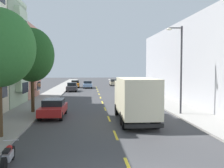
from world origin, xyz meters
The scene contains 14 objects.
ground_plane centered at (0.00, 30.00, 0.00)m, with size 160.00×160.00×0.00m, color #38383A.
sidewalk_left centered at (-7.10, 28.00, 0.07)m, with size 3.20×120.00×0.14m, color gray.
sidewalk_right centered at (7.10, 28.00, 0.07)m, with size 3.20×120.00×0.14m, color gray.
lane_centerline_dashes centered at (0.00, 24.50, 0.00)m, with size 0.14×47.20×0.01m.
street_tree_second centered at (-6.40, 15.00, 5.06)m, with size 3.80×3.80×7.24m.
street_lamp centered at (5.96, 13.07, 4.31)m, with size 1.35×0.28×7.24m.
delivery_box_truck centered at (1.80, 10.64, 1.84)m, with size 2.47×7.17×3.22m.
parked_sedan_red centered at (-4.39, 13.19, 0.75)m, with size 1.88×4.53×1.43m.
parked_hatchback_orange centered at (-4.39, 46.60, 0.76)m, with size 1.82×4.04×1.50m.
parked_hatchback_champagne centered at (4.22, 52.13, 0.76)m, with size 1.76×4.01×1.50m.
parked_hatchback_burgundy centered at (4.23, 20.20, 0.76)m, with size 1.78×4.02×1.50m.
parked_hatchback_charcoal centered at (-4.47, 37.36, 0.76)m, with size 1.76×4.01×1.50m.
moving_sky_sedan centered at (-1.80, 45.11, 0.75)m, with size 1.80×4.50×1.43m.
parked_motorcycle centered at (-4.75, 2.54, 0.41)m, with size 0.62×2.05×0.90m.
Camera 1 is at (-1.54, -7.91, 3.86)m, focal length 41.67 mm.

